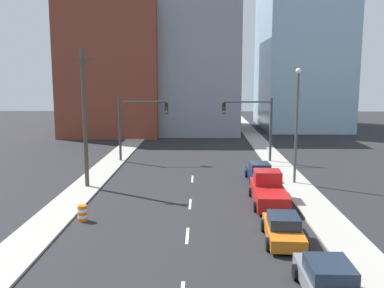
# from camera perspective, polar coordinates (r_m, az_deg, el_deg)

# --- Properties ---
(sidewalk_left) EXTENTS (2.50, 88.46, 0.13)m
(sidewalk_left) POSITION_cam_1_polar(r_m,az_deg,el_deg) (52.59, -8.60, -0.40)
(sidewalk_left) COLOR #ADA89E
(sidewalk_left) RESTS_ON ground
(sidewalk_right) EXTENTS (2.50, 88.46, 0.13)m
(sidewalk_right) POSITION_cam_1_polar(r_m,az_deg,el_deg) (52.36, 9.48, -0.46)
(sidewalk_right) COLOR #ADA89E
(sidewalk_right) RESTS_ON ground
(lane_stripe_at_15m) EXTENTS (0.16, 2.40, 0.01)m
(lane_stripe_at_15m) POSITION_cam_1_polar(r_m,az_deg,el_deg) (23.70, -0.62, -12.10)
(lane_stripe_at_15m) COLOR beige
(lane_stripe_at_15m) RESTS_ON ground
(lane_stripe_at_21m) EXTENTS (0.16, 2.40, 0.01)m
(lane_stripe_at_21m) POSITION_cam_1_polar(r_m,az_deg,el_deg) (29.22, -0.25, -7.99)
(lane_stripe_at_21m) COLOR beige
(lane_stripe_at_21m) RESTS_ON ground
(lane_stripe_at_28m) EXTENTS (0.16, 2.40, 0.01)m
(lane_stripe_at_28m) POSITION_cam_1_polar(r_m,az_deg,el_deg) (36.14, 0.05, -4.67)
(lane_stripe_at_28m) COLOR beige
(lane_stripe_at_28m) RESTS_ON ground
(building_brick_left) EXTENTS (14.00, 16.00, 18.84)m
(building_brick_left) POSITION_cam_1_polar(r_m,az_deg,el_deg) (66.82, -10.13, 9.59)
(building_brick_left) COLOR brown
(building_brick_left) RESTS_ON ground
(building_office_center) EXTENTS (12.00, 20.00, 20.42)m
(building_office_center) POSITION_cam_1_polar(r_m,az_deg,el_deg) (69.55, 0.90, 10.34)
(building_office_center) COLOR gray
(building_office_center) RESTS_ON ground
(building_glass_right) EXTENTS (13.00, 20.00, 37.91)m
(building_glass_right) POSITION_cam_1_polar(r_m,az_deg,el_deg) (76.12, 14.49, 16.56)
(building_glass_right) COLOR #99B7CC
(building_glass_right) RESTS_ON ground
(traffic_signal_left) EXTENTS (5.00, 0.35, 6.46)m
(traffic_signal_left) POSITION_cam_1_polar(r_m,az_deg,el_deg) (43.25, -7.78, 3.18)
(traffic_signal_left) COLOR #38383D
(traffic_signal_left) RESTS_ON ground
(traffic_signal_right) EXTENTS (5.00, 0.35, 6.46)m
(traffic_signal_right) POSITION_cam_1_polar(r_m,az_deg,el_deg) (43.07, 8.64, 3.14)
(traffic_signal_right) COLOR #38383D
(traffic_signal_right) RESTS_ON ground
(utility_pole_left_mid) EXTENTS (1.60, 0.32, 10.58)m
(utility_pole_left_mid) POSITION_cam_1_polar(r_m,az_deg,el_deg) (33.45, -14.12, 3.36)
(utility_pole_left_mid) COLOR #473D33
(utility_pole_left_mid) RESTS_ON ground
(traffic_barrel) EXTENTS (0.56, 0.56, 0.95)m
(traffic_barrel) POSITION_cam_1_polar(r_m,az_deg,el_deg) (26.62, -14.41, -8.92)
(traffic_barrel) COLOR orange
(traffic_barrel) RESTS_ON ground
(street_lamp) EXTENTS (0.44, 0.44, 9.19)m
(street_lamp) POSITION_cam_1_polar(r_m,az_deg,el_deg) (34.58, 13.79, 3.31)
(street_lamp) COLOR #4C4C51
(street_lamp) RESTS_ON ground
(sedan_gray) EXTENTS (2.20, 4.67, 1.45)m
(sedan_gray) POSITION_cam_1_polar(r_m,az_deg,el_deg) (18.20, 17.80, -17.05)
(sedan_gray) COLOR slate
(sedan_gray) RESTS_ON ground
(sedan_orange) EXTENTS (2.20, 4.47, 1.40)m
(sedan_orange) POSITION_cam_1_polar(r_m,az_deg,el_deg) (23.28, 12.07, -11.02)
(sedan_orange) COLOR orange
(sedan_orange) RESTS_ON ground
(pickup_truck_red) EXTENTS (2.44, 5.88, 2.10)m
(pickup_truck_red) POSITION_cam_1_polar(r_m,az_deg,el_deg) (29.68, 10.15, -6.16)
(pickup_truck_red) COLOR red
(pickup_truck_red) RESTS_ON ground
(sedan_navy) EXTENTS (2.15, 4.36, 1.49)m
(sedan_navy) POSITION_cam_1_polar(r_m,az_deg,el_deg) (35.82, 9.01, -3.81)
(sedan_navy) COLOR #141E47
(sedan_navy) RESTS_ON ground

